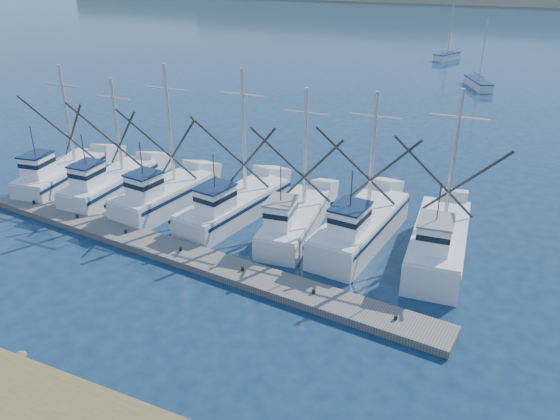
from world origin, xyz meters
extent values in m
plane|color=#0D2039|center=(0.00, 0.00, 0.00)|extent=(500.00, 500.00, 0.00)
cube|color=#67625C|center=(-8.13, 5.73, 0.19)|extent=(29.24, 4.97, 0.39)
cube|color=silver|center=(-21.28, 10.79, 0.68)|extent=(3.51, 7.85, 1.36)
cube|color=white|center=(-21.28, 8.85, 2.11)|extent=(1.69, 2.03, 1.50)
cylinder|color=#B7B2A8|center=(-21.28, 12.09, 4.76)|extent=(0.22, 0.22, 6.81)
cube|color=silver|center=(-17.05, 10.80, 0.67)|extent=(2.72, 7.67, 1.34)
cube|color=white|center=(-17.05, 8.86, 2.09)|extent=(1.50, 1.90, 1.50)
cylinder|color=#B7B2A8|center=(-17.05, 12.10, 4.49)|extent=(0.22, 0.22, 6.30)
cube|color=silver|center=(-12.54, 10.52, 0.73)|extent=(3.64, 7.34, 1.47)
cube|color=white|center=(-12.54, 8.72, 2.22)|extent=(1.79, 1.91, 1.50)
cylinder|color=#B7B2A8|center=(-12.54, 11.72, 5.20)|extent=(0.22, 0.22, 7.48)
cube|color=silver|center=(-7.85, 11.23, 0.65)|extent=(3.94, 8.76, 1.31)
cube|color=white|center=(-7.85, 9.07, 2.06)|extent=(1.82, 2.28, 1.50)
cylinder|color=#B7B2A8|center=(-7.85, 12.67, 5.08)|extent=(0.22, 0.22, 7.55)
cube|color=silver|center=(-3.68, 10.93, 0.64)|extent=(3.23, 8.06, 1.28)
cube|color=white|center=(-3.68, 8.92, 2.03)|extent=(1.58, 2.05, 1.50)
cylinder|color=#B7B2A8|center=(-3.68, 12.26, 4.75)|extent=(0.22, 0.22, 6.93)
cube|color=silver|center=(0.12, 11.30, 0.80)|extent=(3.53, 8.82, 1.61)
cube|color=white|center=(0.12, 9.10, 2.36)|extent=(1.75, 2.24, 1.50)
cylinder|color=#B7B2A8|center=(0.12, 12.77, 4.93)|extent=(0.22, 0.22, 6.65)
cube|color=silver|center=(4.42, 11.16, 0.86)|extent=(3.26, 8.48, 1.72)
cube|color=white|center=(4.42, 9.03, 2.47)|extent=(1.69, 2.13, 1.50)
cylinder|color=#B7B2A8|center=(4.42, 12.58, 5.28)|extent=(0.22, 0.22, 7.13)
cube|color=silver|center=(1.61, 55.47, 0.45)|extent=(4.10, 6.40, 0.90)
cylinder|color=#B7B2A8|center=(1.61, 55.77, 4.50)|extent=(0.12, 0.12, 7.20)
cube|color=silver|center=(-5.03, 74.17, 0.45)|extent=(3.53, 5.65, 0.90)
cylinder|color=#B7B2A8|center=(-5.03, 74.47, 4.50)|extent=(0.12, 0.12, 7.20)
camera|label=1|loc=(7.28, -15.25, 14.75)|focal=35.00mm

